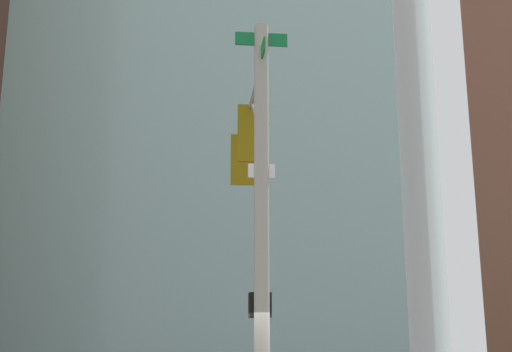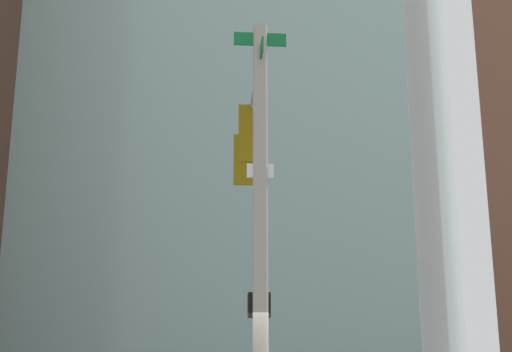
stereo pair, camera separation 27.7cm
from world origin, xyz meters
The scene contains 2 objects.
signal_pole_assembly centered at (0.70, 0.91, 4.82)m, with size 5.14×2.62×7.43m.
building_glass_tower centered at (45.49, 16.37, 28.82)m, with size 33.99×29.59×57.63m, color #9EC6C1.
Camera 2 is at (-11.06, -3.46, 1.92)m, focal length 49.16 mm.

